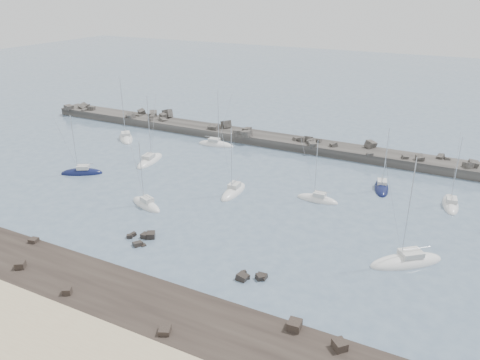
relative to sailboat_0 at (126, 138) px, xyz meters
name	(u,v)px	position (x,y,z in m)	size (l,w,h in m)	color
ground	(198,218)	(35.52, -26.08, -0.14)	(400.00, 400.00, 0.00)	slate
sand_strip	(22,355)	(35.52, -58.08, -0.14)	(140.00, 14.00, 1.00)	beige
rock_shelf	(95,298)	(35.50, -48.08, -0.12)	(140.00, 12.00, 1.75)	black
rock_cluster_near	(144,239)	(32.32, -35.15, 0.00)	(3.98, 4.32, 1.56)	black
rock_cluster_far	(250,278)	(49.51, -36.72, -0.04)	(3.45, 2.60, 1.56)	black
breakwater	(256,140)	(27.57, 11.92, 0.16)	(115.00, 7.75, 5.50)	#33302D
sailboat_0	(126,138)	(0.00, 0.00, 0.00)	(8.60, 8.67, 14.67)	white
sailboat_1	(82,173)	(6.60, -20.63, 0.01)	(7.86, 5.93, 12.33)	#0E143C
sailboat_2	(150,161)	(14.12, -9.70, 0.00)	(4.02, 9.25, 14.12)	white
sailboat_3	(216,145)	(20.79, 5.29, -0.01)	(8.55, 3.54, 13.11)	white
sailboat_4	(146,205)	(25.91, -26.21, 0.01)	(7.48, 4.54, 11.53)	white
sailboat_5	(233,192)	(36.06, -15.40, 0.00)	(2.78, 8.11, 12.79)	white
sailboat_6	(381,188)	(58.23, -2.09, -0.01)	(4.00, 7.92, 12.01)	#0E143C
sailboat_7	(317,200)	(49.81, -11.77, 0.00)	(7.01, 2.22, 11.21)	white
sailboat_8	(450,205)	(69.49, -3.76, -0.01)	(3.54, 8.04, 12.29)	white
sailboat_9	(406,262)	(65.87, -24.51, 0.00)	(9.65, 8.74, 15.61)	white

